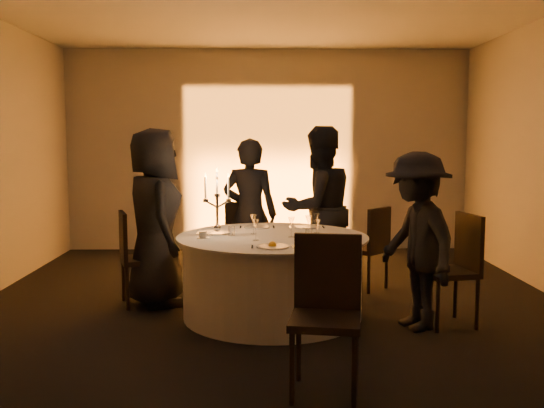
{
  "coord_description": "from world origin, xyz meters",
  "views": [
    {
      "loc": [
        -0.11,
        -5.62,
        1.68
      ],
      "look_at": [
        0.0,
        0.2,
        1.05
      ],
      "focal_mm": 40.0,
      "sensor_mm": 36.0,
      "label": 1
    }
  ],
  "objects_px": {
    "chair_left": "(135,253)",
    "chair_back_left": "(244,235)",
    "banquet_table": "(272,276)",
    "chair_front": "(326,304)",
    "guest_right": "(416,241)",
    "chair_back_right": "(371,243)",
    "candelabra": "(217,212)",
    "guest_back_right": "(319,209)",
    "coffee_cup": "(203,235)",
    "guest_back_left": "(250,214)",
    "chair_right": "(457,263)",
    "guest_left": "(155,217)"
  },
  "relations": [
    {
      "from": "chair_left",
      "to": "chair_back_left",
      "type": "xyz_separation_m",
      "value": [
        1.07,
        1.16,
        -0.01
      ]
    },
    {
      "from": "banquet_table",
      "to": "chair_front",
      "type": "height_order",
      "value": "chair_front"
    },
    {
      "from": "guest_right",
      "to": "chair_front",
      "type": "bearing_deg",
      "value": -52.58
    },
    {
      "from": "chair_back_right",
      "to": "candelabra",
      "type": "distance_m",
      "value": 1.93
    },
    {
      "from": "chair_back_left",
      "to": "guest_back_right",
      "type": "bearing_deg",
      "value": 155.16
    },
    {
      "from": "chair_front",
      "to": "coffee_cup",
      "type": "distance_m",
      "value": 1.86
    },
    {
      "from": "banquet_table",
      "to": "guest_back_left",
      "type": "xyz_separation_m",
      "value": [
        -0.23,
        1.07,
        0.46
      ]
    },
    {
      "from": "chair_left",
      "to": "chair_right",
      "type": "distance_m",
      "value": 3.12
    },
    {
      "from": "chair_back_right",
      "to": "chair_front",
      "type": "height_order",
      "value": "chair_front"
    },
    {
      "from": "chair_left",
      "to": "chair_back_left",
      "type": "relative_size",
      "value": 1.02
    },
    {
      "from": "chair_left",
      "to": "chair_back_left",
      "type": "height_order",
      "value": "chair_left"
    },
    {
      "from": "chair_back_left",
      "to": "chair_right",
      "type": "bearing_deg",
      "value": 146.51
    },
    {
      "from": "coffee_cup",
      "to": "candelabra",
      "type": "bearing_deg",
      "value": 55.81
    },
    {
      "from": "banquet_table",
      "to": "chair_back_right",
      "type": "height_order",
      "value": "chair_back_right"
    },
    {
      "from": "guest_right",
      "to": "candelabra",
      "type": "relative_size",
      "value": 2.46
    },
    {
      "from": "chair_back_left",
      "to": "chair_front",
      "type": "bearing_deg",
      "value": 111.11
    },
    {
      "from": "chair_right",
      "to": "guest_back_left",
      "type": "bearing_deg",
      "value": -137.27
    },
    {
      "from": "guest_left",
      "to": "candelabra",
      "type": "height_order",
      "value": "guest_left"
    },
    {
      "from": "guest_back_right",
      "to": "chair_front",
      "type": "bearing_deg",
      "value": 57.46
    },
    {
      "from": "chair_right",
      "to": "coffee_cup",
      "type": "relative_size",
      "value": 9.17
    },
    {
      "from": "chair_back_left",
      "to": "chair_front",
      "type": "xyz_separation_m",
      "value": [
        0.63,
        -3.27,
        0.06
      ]
    },
    {
      "from": "chair_back_right",
      "to": "guest_left",
      "type": "relative_size",
      "value": 0.52
    },
    {
      "from": "banquet_table",
      "to": "chair_left",
      "type": "distance_m",
      "value": 1.45
    },
    {
      "from": "chair_left",
      "to": "guest_back_right",
      "type": "height_order",
      "value": "guest_back_right"
    },
    {
      "from": "chair_front",
      "to": "guest_left",
      "type": "relative_size",
      "value": 0.58
    },
    {
      "from": "chair_back_right",
      "to": "guest_left",
      "type": "xyz_separation_m",
      "value": [
        -2.29,
        -0.55,
        0.37
      ]
    },
    {
      "from": "chair_back_left",
      "to": "chair_front",
      "type": "height_order",
      "value": "chair_front"
    },
    {
      "from": "guest_back_right",
      "to": "guest_back_left",
      "type": "bearing_deg",
      "value": -34.51
    },
    {
      "from": "guest_back_left",
      "to": "guest_back_right",
      "type": "height_order",
      "value": "guest_back_right"
    },
    {
      "from": "chair_back_left",
      "to": "chair_front",
      "type": "relative_size",
      "value": 0.9
    },
    {
      "from": "guest_left",
      "to": "guest_right",
      "type": "height_order",
      "value": "guest_left"
    },
    {
      "from": "chair_back_left",
      "to": "candelabra",
      "type": "relative_size",
      "value": 1.47
    },
    {
      "from": "guest_left",
      "to": "coffee_cup",
      "type": "bearing_deg",
      "value": -155.85
    },
    {
      "from": "chair_back_left",
      "to": "chair_back_right",
      "type": "distance_m",
      "value": 1.54
    },
    {
      "from": "chair_back_right",
      "to": "guest_back_right",
      "type": "relative_size",
      "value": 0.51
    },
    {
      "from": "guest_right",
      "to": "candelabra",
      "type": "distance_m",
      "value": 1.85
    },
    {
      "from": "chair_right",
      "to": "guest_back_left",
      "type": "distance_m",
      "value": 2.35
    },
    {
      "from": "guest_back_left",
      "to": "guest_left",
      "type": "bearing_deg",
      "value": 46.37
    },
    {
      "from": "chair_back_left",
      "to": "guest_back_left",
      "type": "relative_size",
      "value": 0.56
    },
    {
      "from": "chair_left",
      "to": "chair_right",
      "type": "xyz_separation_m",
      "value": [
        3.04,
        -0.71,
        0.03
      ]
    },
    {
      "from": "guest_back_left",
      "to": "banquet_table",
      "type": "bearing_deg",
      "value": 114.24
    },
    {
      "from": "chair_front",
      "to": "coffee_cup",
      "type": "relative_size",
      "value": 9.45
    },
    {
      "from": "chair_back_right",
      "to": "chair_front",
      "type": "xyz_separation_m",
      "value": [
        -0.79,
        -2.68,
        0.07
      ]
    },
    {
      "from": "chair_left",
      "to": "guest_right",
      "type": "xyz_separation_m",
      "value": [
        2.64,
        -0.8,
        0.25
      ]
    },
    {
      "from": "guest_left",
      "to": "banquet_table",
      "type": "bearing_deg",
      "value": -130.19
    },
    {
      "from": "banquet_table",
      "to": "guest_left",
      "type": "distance_m",
      "value": 1.35
    },
    {
      "from": "chair_back_right",
      "to": "guest_back_left",
      "type": "xyz_separation_m",
      "value": [
        -1.34,
        0.09,
        0.32
      ]
    },
    {
      "from": "guest_left",
      "to": "guest_back_right",
      "type": "xyz_separation_m",
      "value": [
        1.7,
        0.56,
        0.02
      ]
    },
    {
      "from": "guest_back_left",
      "to": "guest_right",
      "type": "distance_m",
      "value": 2.09
    },
    {
      "from": "chair_left",
      "to": "candelabra",
      "type": "relative_size",
      "value": 1.5
    }
  ]
}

